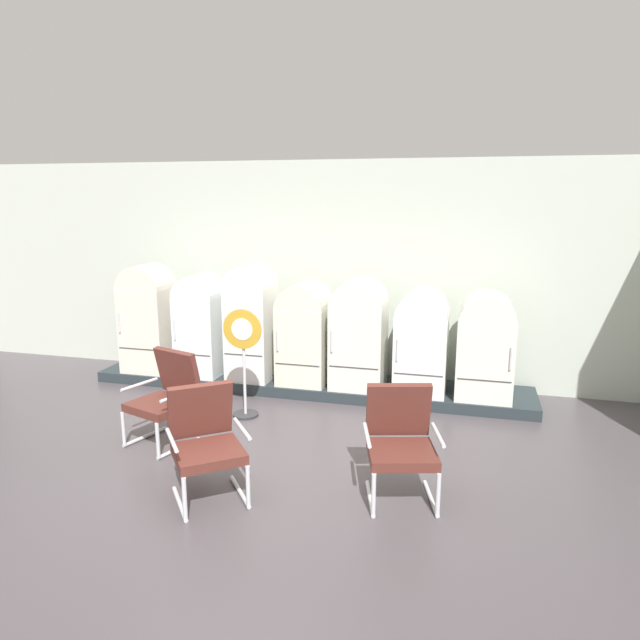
{
  "coord_description": "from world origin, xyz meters",
  "views": [
    {
      "loc": [
        2.15,
        -4.49,
        2.7
      ],
      "look_at": [
        0.25,
        2.75,
        1.08
      ],
      "focal_mm": 32.46,
      "sensor_mm": 36.0,
      "label": 1
    }
  ],
  "objects": [
    {
      "name": "ground",
      "position": [
        0.0,
        0.0,
        -0.03
      ],
      "size": [
        12.0,
        10.0,
        0.05
      ],
      "primitive_type": "cube",
      "color": "#494347"
    },
    {
      "name": "back_wall",
      "position": [
        0.0,
        3.66,
        1.61
      ],
      "size": [
        11.76,
        0.12,
        3.18
      ],
      "color": "beige",
      "rests_on": "ground"
    },
    {
      "name": "display_plinth",
      "position": [
        0.0,
        3.02,
        0.07
      ],
      "size": [
        6.17,
        0.95,
        0.15
      ],
      "primitive_type": "cube",
      "color": "#262F33",
      "rests_on": "ground"
    },
    {
      "name": "refrigerator_0",
      "position": [
        -2.39,
        2.88,
        0.98
      ],
      "size": [
        0.68,
        0.61,
        1.57
      ],
      "color": "silver",
      "rests_on": "display_plinth"
    },
    {
      "name": "refrigerator_1",
      "position": [
        -1.56,
        2.9,
        0.92
      ],
      "size": [
        0.6,
        0.65,
        1.45
      ],
      "color": "white",
      "rests_on": "display_plinth"
    },
    {
      "name": "refrigerator_2",
      "position": [
        -0.79,
        2.91,
        1.01
      ],
      "size": [
        0.6,
        0.67,
        1.62
      ],
      "color": "white",
      "rests_on": "display_plinth"
    },
    {
      "name": "refrigerator_3",
      "position": [
        -0.02,
        2.94,
        0.88
      ],
      "size": [
        0.66,
        0.72,
        1.39
      ],
      "color": "silver",
      "rests_on": "display_plinth"
    },
    {
      "name": "refrigerator_4",
      "position": [
        0.74,
        2.93,
        0.92
      ],
      "size": [
        0.7,
        0.7,
        1.47
      ],
      "color": "silver",
      "rests_on": "display_plinth"
    },
    {
      "name": "refrigerator_5",
      "position": [
        1.58,
        2.92,
        0.86
      ],
      "size": [
        0.67,
        0.68,
        1.36
      ],
      "color": "white",
      "rests_on": "display_plinth"
    },
    {
      "name": "refrigerator_6",
      "position": [
        2.38,
        2.93,
        0.85
      ],
      "size": [
        0.7,
        0.71,
        1.36
      ],
      "color": "silver",
      "rests_on": "display_plinth"
    },
    {
      "name": "armchair_left",
      "position": [
        -1.02,
        0.94,
        0.55
      ],
      "size": [
        0.79,
        0.84,
        1.02
      ],
      "color": "silver",
      "rests_on": "ground"
    },
    {
      "name": "armchair_right",
      "position": [
        1.62,
        0.4,
        0.55
      ],
      "size": [
        0.77,
        0.81,
        1.02
      ],
      "color": "silver",
      "rests_on": "ground"
    },
    {
      "name": "armchair_center",
      "position": [
        -0.08,
        -0.04,
        0.55
      ],
      "size": [
        0.88,
        0.9,
        1.02
      ],
      "color": "silver",
      "rests_on": "ground"
    },
    {
      "name": "sign_stand",
      "position": [
        -0.48,
        1.84,
        0.68
      ],
      "size": [
        0.49,
        0.32,
        1.36
      ],
      "color": "#2D2D30",
      "rests_on": "ground"
    }
  ]
}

